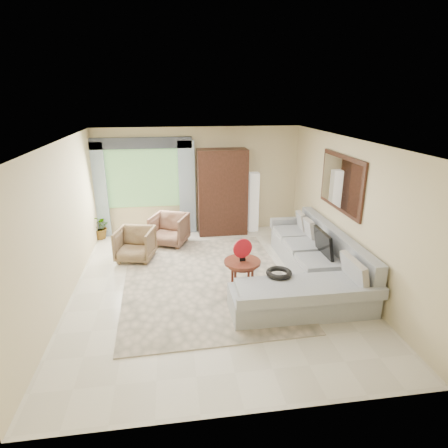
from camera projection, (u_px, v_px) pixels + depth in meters
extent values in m
plane|color=silver|center=(213.00, 284.00, 6.90)|extent=(6.00, 6.00, 0.00)
cube|color=#C5B19C|center=(206.00, 280.00, 7.04)|extent=(3.13, 4.10, 0.02)
cube|color=#A8ACB1|center=(308.00, 257.00, 7.57)|extent=(0.90, 2.40, 0.40)
cube|color=#A8ACB1|center=(302.00, 300.00, 5.98)|extent=(2.30, 0.80, 0.40)
cube|color=#A8ACB1|center=(335.00, 243.00, 7.10)|extent=(0.20, 3.20, 0.50)
cube|color=#A8ACB1|center=(290.00, 223.00, 8.67)|extent=(0.90, 0.16, 0.22)
cube|color=#A8ACB1|center=(314.00, 299.00, 5.46)|extent=(2.30, 0.10, 0.18)
cube|color=black|center=(323.00, 243.00, 6.90)|extent=(0.14, 0.74, 0.48)
torus|color=black|center=(279.00, 273.00, 6.13)|extent=(0.43, 0.43, 0.09)
cylinder|color=#542116|center=(242.00, 262.00, 6.39)|extent=(0.63, 0.63, 0.04)
cylinder|color=#542116|center=(242.00, 279.00, 6.49)|extent=(0.42, 0.42, 0.57)
cylinder|color=#B5121F|center=(243.00, 248.00, 6.31)|extent=(0.34, 0.09, 0.34)
imported|color=olive|center=(135.00, 244.00, 7.85)|extent=(0.89, 0.90, 0.68)
imported|color=brown|center=(169.00, 230.00, 8.66)|extent=(1.00, 1.01, 0.71)
imported|color=#999999|center=(100.00, 227.00, 9.02)|extent=(0.66, 0.62, 0.59)
cube|color=black|center=(222.00, 192.00, 9.17)|extent=(1.20, 0.55, 2.10)
cube|color=silver|center=(253.00, 202.00, 9.44)|extent=(0.24, 0.24, 1.50)
cube|color=#669E59|center=(143.00, 178.00, 9.03)|extent=(1.80, 0.04, 1.40)
cube|color=#9EB7CC|center=(99.00, 191.00, 8.89)|extent=(0.40, 0.08, 2.30)
cube|color=#9EB7CC|center=(187.00, 188.00, 9.17)|extent=(0.40, 0.08, 2.30)
cube|color=#1E232D|center=(140.00, 143.00, 8.69)|extent=(2.40, 0.12, 0.26)
cube|color=black|center=(341.00, 183.00, 6.99)|extent=(0.04, 1.70, 1.05)
cube|color=white|center=(340.00, 183.00, 6.98)|extent=(0.02, 1.54, 0.90)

